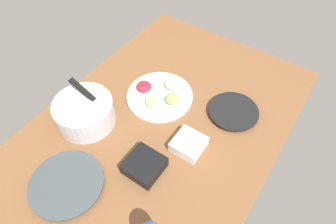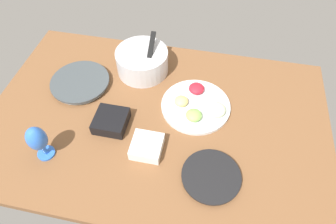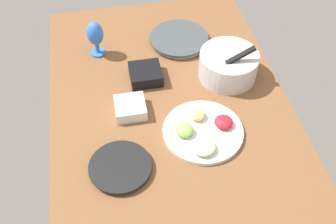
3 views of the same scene
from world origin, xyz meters
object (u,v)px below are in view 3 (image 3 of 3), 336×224
object	(u,v)px
square_bowl_white	(130,106)
mixing_bowl	(228,64)
dinner_plate_left	(179,39)
hurricane_glass_blue	(95,35)
square_bowl_black	(146,74)
dinner_plate_right	(120,167)
fruit_platter	(203,131)

from	to	relation	value
square_bowl_white	mixing_bowl	bearing A→B (deg)	106.21
dinner_plate_left	hurricane_glass_blue	world-z (taller)	hurricane_glass_blue
hurricane_glass_blue	square_bowl_black	xyz separation A→B (cm)	(22.56, 20.35, -7.99)
dinner_plate_right	square_bowl_black	world-z (taller)	square_bowl_black
hurricane_glass_blue	square_bowl_white	xyz separation A→B (cm)	(41.34, 10.75, -8.23)
dinner_plate_left	dinner_plate_right	distance (cm)	80.93
mixing_bowl	hurricane_glass_blue	bearing A→B (deg)	-115.43
dinner_plate_left	square_bowl_white	bearing A→B (deg)	-35.63
square_bowl_white	fruit_platter	bearing A→B (deg)	56.48
mixing_bowl	square_bowl_black	world-z (taller)	mixing_bowl
dinner_plate_left	square_bowl_white	world-z (taller)	square_bowl_white
dinner_plate_right	square_bowl_black	xyz separation A→B (cm)	(-47.75, 17.27, 1.87)
dinner_plate_left	mixing_bowl	distance (cm)	33.68
fruit_platter	square_bowl_black	distance (cm)	41.09
fruit_platter	square_bowl_black	bearing A→B (deg)	-154.20
square_bowl_black	fruit_platter	bearing A→B (deg)	25.80
mixing_bowl	fruit_platter	distance (cm)	37.92
dinner_plate_right	mixing_bowl	distance (cm)	69.82
fruit_platter	hurricane_glass_blue	size ratio (longest dim) A/B	1.82
mixing_bowl	dinner_plate_left	bearing A→B (deg)	-149.54
mixing_bowl	square_bowl_white	bearing A→B (deg)	-73.79
hurricane_glass_blue	square_bowl_white	world-z (taller)	hurricane_glass_blue
square_bowl_white	square_bowl_black	bearing A→B (deg)	152.92
dinner_plate_right	hurricane_glass_blue	distance (cm)	71.07
dinner_plate_right	square_bowl_black	size ratio (longest dim) A/B	1.67
dinner_plate_left	fruit_platter	size ratio (longest dim) A/B	0.90
dinner_plate_right	fruit_platter	distance (cm)	36.76
dinner_plate_left	dinner_plate_right	xyz separation A→B (cm)	(71.40, -38.08, -0.35)
square_bowl_white	square_bowl_black	distance (cm)	21.09
mixing_bowl	square_bowl_white	xyz separation A→B (cm)	(13.74, -47.28, -3.86)
dinner_plate_right	fruit_platter	size ratio (longest dim) A/B	0.73
dinner_plate_right	fruit_platter	xyz separation A→B (cm)	(-10.77, 35.15, 0.47)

